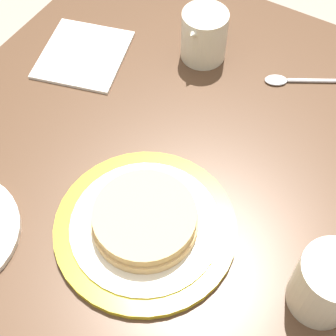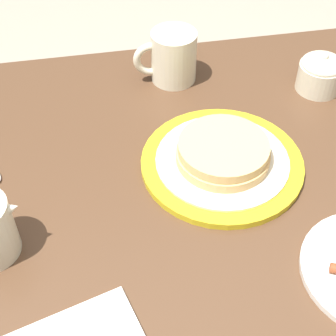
{
  "view_description": "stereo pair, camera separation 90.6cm",
  "coord_description": "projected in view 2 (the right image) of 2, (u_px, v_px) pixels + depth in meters",
  "views": [
    {
      "loc": [
        -0.28,
        -0.24,
        1.39
      ],
      "look_at": [
        0.1,
        -0.02,
        0.76
      ],
      "focal_mm": 55.0,
      "sensor_mm": 36.0,
      "label": 1
    },
    {
      "loc": [
        0.2,
        0.53,
        1.33
      ],
      "look_at": [
        0.1,
        -0.02,
        0.76
      ],
      "focal_mm": 55.0,
      "sensor_mm": 36.0,
      "label": 2
    }
  ],
  "objects": [
    {
      "name": "dining_table",
      "position": [
        224.0,
        233.0,
        0.91
      ],
      "size": [
        1.14,
        0.81,
        0.73
      ],
      "color": "#4C3321",
      "rests_on": "ground_plane"
    },
    {
      "name": "coffee_mug",
      "position": [
        172.0,
        56.0,
        0.97
      ],
      "size": [
        0.12,
        0.09,
        0.1
      ],
      "color": "beige",
      "rests_on": "dining_table"
    },
    {
      "name": "sugar_bowl",
      "position": [
        321.0,
        73.0,
        0.96
      ],
      "size": [
        0.08,
        0.08,
        0.08
      ],
      "color": "beige",
      "rests_on": "dining_table"
    },
    {
      "name": "pancake_plate",
      "position": [
        222.0,
        158.0,
        0.83
      ],
      "size": [
        0.26,
        0.26,
        0.05
      ],
      "color": "gold",
      "rests_on": "dining_table"
    }
  ]
}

